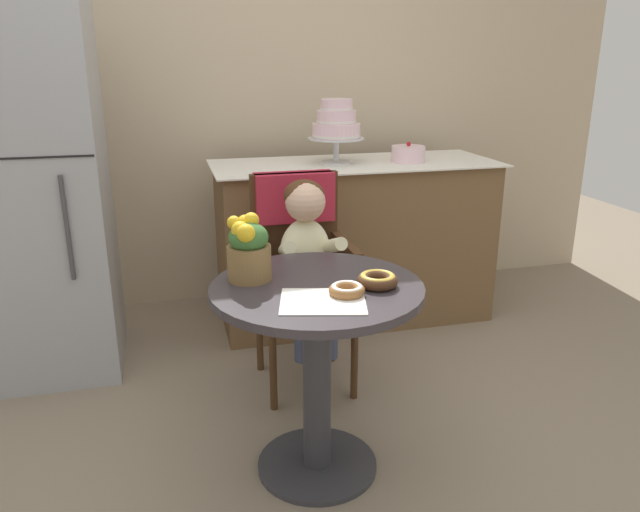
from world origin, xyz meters
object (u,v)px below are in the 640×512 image
(donut_front, at_px, (347,290))
(round_layer_cake, at_px, (408,154))
(cafe_table, at_px, (317,342))
(seated_child, at_px, (307,248))
(tiered_cake_stand, at_px, (336,125))
(wicker_chair, at_px, (299,246))
(donut_mid, at_px, (378,279))
(refrigerator, at_px, (32,195))
(flower_vase, at_px, (249,248))

(donut_front, distance_m, round_layer_cake, 1.58)
(cafe_table, height_order, seated_child, seated_child)
(seated_child, distance_m, tiered_cake_stand, 0.93)
(wicker_chair, distance_m, tiered_cake_stand, 0.83)
(seated_child, height_order, donut_mid, seated_child)
(cafe_table, height_order, tiered_cake_stand, tiered_cake_stand)
(wicker_chair, distance_m, donut_front, 0.82)
(donut_mid, bearing_deg, refrigerator, 136.86)
(tiered_cake_stand, bearing_deg, round_layer_cake, -6.39)
(wicker_chair, xyz_separation_m, round_layer_cake, (0.74, 0.55, 0.30))
(refrigerator, bearing_deg, round_layer_cake, 4.71)
(seated_child, bearing_deg, refrigerator, 154.23)
(seated_child, height_order, flower_vase, seated_child)
(wicker_chair, bearing_deg, seated_child, -86.60)
(cafe_table, xyz_separation_m, round_layer_cake, (0.84, 1.26, 0.43))
(donut_mid, bearing_deg, tiered_cake_stand, 79.72)
(tiered_cake_stand, relative_size, refrigerator, 0.20)
(cafe_table, bearing_deg, wicker_chair, 82.15)
(round_layer_cake, relative_size, refrigerator, 0.11)
(wicker_chair, xyz_separation_m, tiered_cake_stand, (0.34, 0.60, 0.47))
(flower_vase, bearing_deg, tiered_cake_stand, 61.44)
(donut_mid, xyz_separation_m, flower_vase, (-0.40, 0.17, 0.09))
(cafe_table, distance_m, tiered_cake_stand, 1.50)
(donut_front, xyz_separation_m, tiered_cake_stand, (0.37, 1.42, 0.37))
(donut_front, distance_m, tiered_cake_stand, 1.51)
(round_layer_cake, bearing_deg, flower_vase, -132.39)
(flower_vase, bearing_deg, cafe_table, -27.59)
(wicker_chair, relative_size, tiered_cake_stand, 2.81)
(seated_child, bearing_deg, wicker_chair, 90.00)
(cafe_table, relative_size, tiered_cake_stand, 2.12)
(flower_vase, relative_size, tiered_cake_stand, 0.67)
(cafe_table, relative_size, flower_vase, 3.15)
(tiered_cake_stand, bearing_deg, wicker_chair, -119.76)
(wicker_chair, bearing_deg, refrigerator, 164.27)
(flower_vase, xyz_separation_m, round_layer_cake, (1.05, 1.15, 0.11))
(wicker_chair, distance_m, refrigerator, 1.23)
(flower_vase, xyz_separation_m, tiered_cake_stand, (0.65, 1.19, 0.27))
(donut_mid, bearing_deg, donut_front, -156.88)
(wicker_chair, bearing_deg, cafe_table, -94.45)
(refrigerator, bearing_deg, seated_child, -25.77)
(seated_child, distance_m, round_layer_cake, 1.06)
(wicker_chair, height_order, donut_mid, wicker_chair)
(cafe_table, relative_size, wicker_chair, 0.75)
(donut_front, height_order, refrigerator, refrigerator)
(flower_vase, xyz_separation_m, refrigerator, (-0.84, 0.99, 0.02))
(seated_child, relative_size, round_layer_cake, 3.97)
(round_layer_cake, bearing_deg, wicker_chair, -143.21)
(flower_vase, distance_m, tiered_cake_stand, 1.38)
(round_layer_cake, bearing_deg, tiered_cake_stand, 173.61)
(seated_child, distance_m, donut_mid, 0.62)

